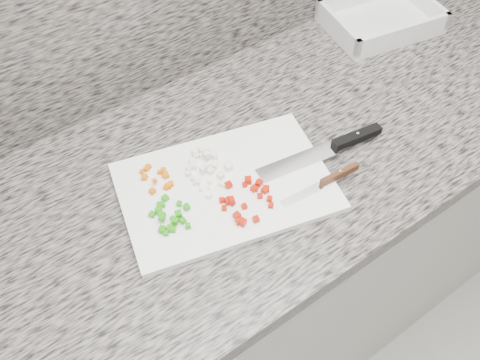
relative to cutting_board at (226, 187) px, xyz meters
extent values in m
cube|color=silver|center=(0.11, 0.05, -0.48)|extent=(3.92, 0.62, 0.86)
cube|color=slate|center=(0.11, 0.05, -0.03)|extent=(3.96, 0.64, 0.04)
cube|color=white|center=(0.00, 0.00, 0.00)|extent=(0.46, 0.36, 0.01)
cube|color=#D76404|center=(-0.12, 0.10, 0.01)|extent=(0.01, 0.01, 0.01)
cube|color=#D76404|center=(-0.10, 0.06, 0.01)|extent=(0.01, 0.01, 0.01)
cube|color=#D76404|center=(-0.12, 0.12, 0.01)|extent=(0.01, 0.01, 0.01)
cube|color=#D76404|center=(-0.11, 0.12, 0.01)|extent=(0.01, 0.01, 0.01)
cube|color=#D76404|center=(-0.12, 0.11, 0.01)|extent=(0.01, 0.01, 0.01)
cube|color=#D76404|center=(-0.08, 0.09, 0.01)|extent=(0.01, 0.01, 0.01)
cube|color=#D76404|center=(-0.08, 0.08, 0.01)|extent=(0.01, 0.01, 0.01)
cube|color=#D76404|center=(-0.10, 0.12, 0.01)|extent=(0.01, 0.01, 0.01)
cube|color=#D76404|center=(-0.08, 0.10, 0.01)|extent=(0.01, 0.01, 0.01)
cube|color=#D76404|center=(-0.09, 0.09, 0.01)|extent=(0.01, 0.01, 0.01)
cube|color=#D76404|center=(-0.09, 0.10, 0.01)|extent=(0.01, 0.01, 0.01)
cube|color=#D76404|center=(-0.09, 0.06, 0.01)|extent=(0.01, 0.01, 0.01)
cube|color=#D76404|center=(-0.09, 0.10, 0.01)|extent=(0.01, 0.01, 0.01)
cube|color=#D76404|center=(-0.11, 0.08, 0.02)|extent=(0.01, 0.01, 0.01)
cube|color=#D76404|center=(-0.09, 0.06, 0.01)|extent=(0.01, 0.01, 0.01)
cube|color=#D76404|center=(-0.10, 0.13, 0.01)|extent=(0.01, 0.01, 0.01)
cube|color=#D76404|center=(-0.13, 0.07, 0.01)|extent=(0.01, 0.01, 0.01)
cube|color=white|center=(0.01, 0.10, 0.01)|extent=(0.02, 0.02, 0.01)
cube|color=white|center=(-0.02, 0.05, 0.02)|extent=(0.01, 0.01, 0.01)
cube|color=white|center=(0.03, 0.04, 0.01)|extent=(0.02, 0.02, 0.01)
cube|color=white|center=(0.02, 0.07, 0.01)|extent=(0.02, 0.02, 0.01)
cube|color=white|center=(-0.01, 0.04, 0.01)|extent=(0.01, 0.01, 0.01)
cube|color=white|center=(0.01, 0.05, 0.01)|extent=(0.02, 0.02, 0.01)
cube|color=white|center=(-0.04, 0.07, 0.01)|extent=(0.01, 0.01, 0.01)
cube|color=white|center=(-0.02, 0.08, 0.01)|extent=(0.02, 0.02, 0.01)
cube|color=white|center=(-0.04, 0.03, 0.01)|extent=(0.02, 0.02, 0.01)
cube|color=white|center=(-0.01, 0.09, 0.01)|extent=(0.01, 0.01, 0.01)
cube|color=white|center=(-0.03, 0.07, 0.01)|extent=(0.01, 0.01, 0.01)
cube|color=white|center=(0.00, 0.09, 0.01)|extent=(0.01, 0.01, 0.01)
cube|color=white|center=(0.02, 0.08, 0.01)|extent=(0.01, 0.01, 0.01)
cube|color=white|center=(-0.05, 0.06, 0.01)|extent=(0.01, 0.01, 0.01)
cube|color=white|center=(0.02, 0.07, 0.01)|extent=(0.01, 0.01, 0.01)
cube|color=white|center=(-0.01, 0.10, 0.01)|extent=(0.01, 0.01, 0.01)
cube|color=white|center=(0.02, 0.09, 0.01)|extent=(0.01, 0.01, 0.01)
cube|color=white|center=(-0.04, 0.05, 0.01)|extent=(0.01, 0.01, 0.01)
cube|color=white|center=(0.01, 0.08, 0.02)|extent=(0.01, 0.01, 0.01)
cube|color=white|center=(-0.03, 0.07, 0.01)|extent=(0.02, 0.02, 0.01)
cube|color=white|center=(0.01, 0.11, 0.01)|extent=(0.01, 0.01, 0.01)
cube|color=white|center=(0.00, 0.02, 0.01)|extent=(0.01, 0.01, 0.01)
cube|color=white|center=(-0.01, 0.05, 0.02)|extent=(0.01, 0.01, 0.01)
cube|color=white|center=(0.03, 0.08, 0.01)|extent=(0.01, 0.01, 0.01)
cube|color=white|center=(0.03, 0.03, 0.01)|extent=(0.01, 0.01, 0.01)
cube|color=#23900D|center=(-0.09, -0.01, 0.01)|extent=(0.01, 0.01, 0.01)
cube|color=#23900D|center=(-0.15, -0.03, 0.01)|extent=(0.01, 0.01, 0.01)
cube|color=#23900D|center=(-0.16, -0.02, 0.01)|extent=(0.02, 0.02, 0.01)
cube|color=#23900D|center=(-0.12, -0.02, 0.02)|extent=(0.02, 0.02, 0.01)
cube|color=#23900D|center=(-0.11, 0.04, 0.01)|extent=(0.01, 0.01, 0.01)
cube|color=#23900D|center=(-0.14, -0.03, 0.01)|extent=(0.02, 0.02, 0.01)
cube|color=#23900D|center=(-0.09, 0.00, 0.01)|extent=(0.01, 0.01, 0.01)
cube|color=#23900D|center=(-0.13, -0.02, 0.02)|extent=(0.01, 0.01, 0.01)
cube|color=#23900D|center=(-0.14, 0.00, 0.02)|extent=(0.01, 0.01, 0.01)
cube|color=#23900D|center=(-0.14, 0.02, 0.01)|extent=(0.01, 0.01, 0.01)
cube|color=#23900D|center=(-0.13, -0.03, 0.02)|extent=(0.01, 0.01, 0.01)
cube|color=#23900D|center=(-0.13, 0.03, 0.01)|extent=(0.01, 0.01, 0.01)
cube|color=#23900D|center=(-0.11, -0.03, 0.01)|extent=(0.01, 0.01, 0.01)
cube|color=#23900D|center=(-0.14, -0.01, 0.02)|extent=(0.01, 0.01, 0.01)
cube|color=#23900D|center=(-0.10, 0.01, 0.01)|extent=(0.01, 0.01, 0.01)
cube|color=#23900D|center=(-0.13, 0.03, 0.01)|extent=(0.01, 0.01, 0.01)
cube|color=#23900D|center=(-0.11, -0.04, 0.01)|extent=(0.01, 0.01, 0.01)
cube|color=#23900D|center=(-0.15, 0.02, 0.01)|extent=(0.01, 0.01, 0.01)
cube|color=#23900D|center=(-0.14, -0.03, 0.01)|extent=(0.01, 0.01, 0.01)
cube|color=#23900D|center=(-0.14, 0.02, 0.01)|extent=(0.01, 0.01, 0.01)
cube|color=#B11402|center=(0.05, -0.06, 0.01)|extent=(0.02, 0.02, 0.01)
cube|color=#B11402|center=(-0.02, -0.04, 0.02)|extent=(0.01, 0.01, 0.01)
cube|color=#B11402|center=(0.05, -0.04, 0.01)|extent=(0.02, 0.02, 0.01)
cube|color=#B11402|center=(-0.03, -0.09, 0.01)|extent=(0.02, 0.02, 0.01)
cube|color=#B11402|center=(0.00, -0.01, 0.01)|extent=(0.01, 0.01, 0.01)
cube|color=#B11402|center=(0.00, -0.10, 0.01)|extent=(0.01, 0.01, 0.01)
cube|color=#B11402|center=(0.04, -0.02, 0.01)|extent=(0.02, 0.02, 0.01)
cube|color=#B11402|center=(-0.02, -0.05, 0.02)|extent=(0.01, 0.01, 0.01)
cube|color=#B11402|center=(-0.03, -0.08, 0.01)|extent=(0.01, 0.01, 0.01)
cube|color=#B11402|center=(0.04, -0.09, 0.01)|extent=(0.01, 0.01, 0.01)
cube|color=#B11402|center=(0.00, -0.07, 0.01)|extent=(0.01, 0.01, 0.01)
cube|color=#B11402|center=(0.05, -0.08, 0.01)|extent=(0.01, 0.01, 0.01)
cube|color=#B11402|center=(-0.04, -0.05, 0.01)|extent=(0.01, 0.01, 0.01)
cube|color=#B11402|center=(-0.03, -0.09, 0.01)|extent=(0.01, 0.01, 0.01)
cube|color=#B11402|center=(-0.02, -0.04, 0.01)|extent=(0.01, 0.01, 0.01)
cube|color=#B11402|center=(0.04, -0.05, 0.01)|extent=(0.01, 0.01, 0.01)
cube|color=#B11402|center=(0.05, -0.04, 0.01)|extent=(0.01, 0.01, 0.01)
cube|color=#B11402|center=(0.03, -0.02, 0.01)|extent=(0.01, 0.01, 0.01)
cube|color=#B11402|center=(-0.02, -0.05, 0.01)|extent=(0.01, 0.01, 0.01)
cube|color=#B11402|center=(-0.03, -0.03, 0.01)|extent=(0.01, 0.01, 0.01)
cube|color=#B11402|center=(0.04, -0.06, 0.01)|extent=(0.01, 0.01, 0.01)
cube|color=#B11402|center=(0.05, -0.06, 0.01)|extent=(0.01, 0.01, 0.01)
cube|color=#B11402|center=(0.04, -0.04, 0.01)|extent=(0.01, 0.01, 0.01)
cube|color=#F6F1BE|center=(-0.04, -0.01, 0.01)|extent=(0.01, 0.01, 0.01)
cube|color=#F6F1BE|center=(-0.05, 0.02, 0.01)|extent=(0.01, 0.01, 0.01)
cube|color=#F6F1BE|center=(-0.02, 0.02, 0.01)|extent=(0.01, 0.01, 0.01)
cube|color=#F6F1BE|center=(-0.03, 0.01, 0.01)|extent=(0.01, 0.01, 0.00)
cube|color=#F6F1BE|center=(-0.04, -0.01, 0.01)|extent=(0.01, 0.01, 0.01)
cube|color=#F6F1BE|center=(-0.01, 0.00, 0.01)|extent=(0.01, 0.01, 0.01)
cube|color=#F6F1BE|center=(-0.01, 0.01, 0.01)|extent=(0.01, 0.01, 0.01)
cube|color=#F6F1BE|center=(-0.01, 0.00, 0.01)|extent=(0.01, 0.01, 0.01)
cube|color=silver|center=(0.15, -0.04, 0.01)|extent=(0.18, 0.07, 0.00)
cube|color=black|center=(0.29, -0.06, 0.01)|extent=(0.11, 0.04, 0.02)
cylinder|color=silver|center=(0.29, -0.06, 0.02)|extent=(0.01, 0.01, 0.00)
cube|color=silver|center=(0.10, -0.11, 0.01)|extent=(0.09, 0.03, 0.00)
cube|color=#4C2213|center=(0.19, -0.11, 0.01)|extent=(0.09, 0.02, 0.02)
cylinder|color=silver|center=(0.19, -0.11, 0.02)|extent=(0.01, 0.01, 0.00)
cube|color=silver|center=(0.63, 0.21, 0.00)|extent=(0.31, 0.25, 0.01)
cube|color=silver|center=(0.62, 0.12, 0.03)|extent=(0.27, 0.06, 0.04)
cube|color=silver|center=(0.76, 0.19, 0.03)|extent=(0.05, 0.20, 0.04)
cube|color=silver|center=(0.50, 0.24, 0.03)|extent=(0.05, 0.20, 0.04)
camera|label=1|loc=(-0.36, -0.54, 0.82)|focal=40.00mm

